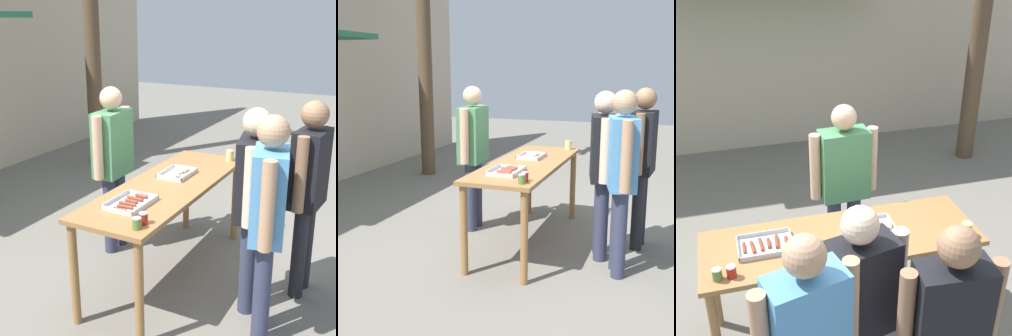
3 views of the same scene
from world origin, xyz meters
TOP-DOWN VIEW (x-y plane):
  - ground_plane at (0.00, 0.00)m, footprint 24.00×24.00m
  - serving_table at (0.00, 0.00)m, footprint 2.16×0.72m
  - food_tray_sausages at (-0.58, 0.03)m, footprint 0.41×0.30m
  - food_tray_buns at (0.26, 0.03)m, footprint 0.37×0.27m
  - condiment_jar_mustard at (-0.95, -0.25)m, footprint 0.07×0.07m
  - condiment_jar_ketchup at (-0.85, -0.24)m, footprint 0.07×0.07m
  - beer_cup at (0.94, -0.24)m, footprint 0.08×0.08m
  - person_server_behind_table at (0.23, 0.75)m, footprint 0.64×0.26m
  - person_customer_holding_hotdog at (-0.48, -1.06)m, footprint 0.61×0.33m
  - person_customer_with_cup at (0.29, -1.18)m, footprint 0.60×0.27m
  - person_customer_waiting_in_line at (-0.13, -0.84)m, footprint 0.65×0.34m

SIDE VIEW (x-z plane):
  - ground_plane at x=0.00m, z-range 0.00..0.00m
  - serving_table at x=0.00m, z-range 0.34..1.26m
  - food_tray_sausages at x=-0.58m, z-range 0.91..0.96m
  - food_tray_buns at x=0.26m, z-range 0.92..0.97m
  - condiment_jar_mustard at x=-0.95m, z-range 0.92..1.01m
  - condiment_jar_ketchup at x=-0.85m, z-range 0.92..1.01m
  - beer_cup at x=0.94m, z-range 0.92..1.03m
  - person_customer_waiting_in_line at x=-0.13m, z-range 0.16..1.87m
  - person_server_behind_table at x=0.23m, z-range 0.16..1.89m
  - person_customer_with_cup at x=0.29m, z-range 0.17..1.90m
  - person_customer_holding_hotdog at x=-0.48m, z-range 0.17..1.91m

